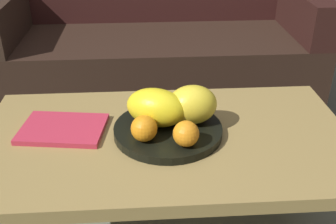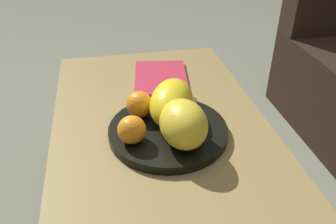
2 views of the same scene
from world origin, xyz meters
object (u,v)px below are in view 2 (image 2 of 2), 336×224
at_px(orange_front, 139,104).
at_px(orange_left, 132,130).
at_px(melon_smaller_beside, 183,124).
at_px(coffee_table, 164,147).
at_px(melon_large_front, 172,102).
at_px(magazine, 161,78).
at_px(fruit_bowl, 168,131).
at_px(banana_bunch, 189,118).

height_order(orange_front, orange_left, orange_front).
bearing_deg(melon_smaller_beside, orange_front, -147.66).
bearing_deg(coffee_table, orange_left, -61.93).
distance_m(coffee_table, melon_large_front, 0.14).
xyz_separation_m(melon_large_front, orange_left, (0.08, -0.12, -0.02)).
xyz_separation_m(coffee_table, melon_large_front, (-0.03, 0.03, 0.13)).
distance_m(coffee_table, magazine, 0.32).
bearing_deg(melon_smaller_beside, coffee_table, -156.27).
distance_m(fruit_bowl, banana_bunch, 0.07).
bearing_deg(melon_large_front, orange_front, -114.20).
bearing_deg(melon_large_front, orange_left, -57.09).
xyz_separation_m(orange_left, magazine, (-0.36, 0.14, -0.05)).
xyz_separation_m(fruit_bowl, orange_front, (-0.07, -0.07, 0.05)).
bearing_deg(melon_smaller_beside, orange_left, -103.95).
height_order(melon_large_front, melon_smaller_beside, melon_smaller_beside).
relative_size(fruit_bowl, orange_front, 4.32).
xyz_separation_m(melon_large_front, melon_smaller_beside, (0.11, 0.01, 0.00)).
bearing_deg(melon_smaller_beside, melon_large_front, -175.73).
distance_m(fruit_bowl, melon_large_front, 0.08).
bearing_deg(orange_front, orange_left, -16.55).
relative_size(melon_smaller_beside, orange_left, 2.04).
height_order(melon_large_front, magazine, melon_large_front).
distance_m(orange_front, magazine, 0.27).
distance_m(orange_front, orange_left, 0.12).
height_order(fruit_bowl, banana_bunch, banana_bunch).
bearing_deg(banana_bunch, coffee_table, -102.45).
relative_size(coffee_table, orange_front, 14.79).
distance_m(coffee_table, melon_smaller_beside, 0.16).
xyz_separation_m(coffee_table, magazine, (-0.31, 0.05, 0.06)).
xyz_separation_m(coffee_table, orange_left, (0.05, -0.09, 0.11)).
distance_m(melon_large_front, orange_left, 0.14).
bearing_deg(orange_front, magazine, 157.12).
distance_m(fruit_bowl, orange_left, 0.12).
relative_size(coffee_table, magazine, 4.47).
relative_size(fruit_bowl, orange_left, 4.44).
relative_size(orange_front, banana_bunch, 0.45).
relative_size(coffee_table, orange_left, 15.20).
height_order(melon_smaller_beside, orange_left, melon_smaller_beside).
height_order(orange_front, banana_bunch, orange_front).
height_order(melon_large_front, orange_left, melon_large_front).
bearing_deg(orange_left, banana_bunch, 102.17).
distance_m(coffee_table, orange_left, 0.15).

